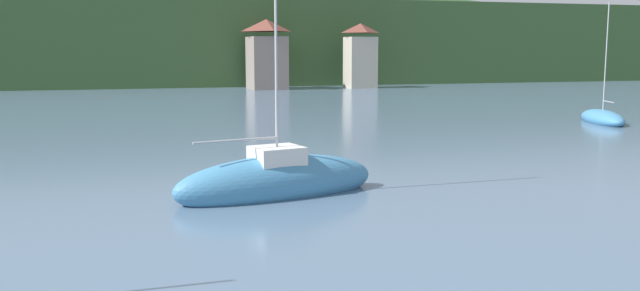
{
  "coord_description": "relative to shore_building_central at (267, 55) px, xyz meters",
  "views": [
    {
      "loc": [
        -6.45,
        19.57,
        5.23
      ],
      "look_at": [
        0.0,
        41.0,
        2.03
      ],
      "focal_mm": 38.11,
      "sensor_mm": 36.0,
      "label": 1
    }
  ],
  "objects": [
    {
      "name": "wooded_hillside",
      "position": [
        -19.37,
        31.85,
        0.79
      ],
      "size": [
        352.0,
        46.8,
        26.65
      ],
      "color": "#38562D",
      "rests_on": "ground_plane"
    },
    {
      "name": "shore_building_central",
      "position": [
        0.0,
        0.0,
        0.0
      ],
      "size": [
        4.71,
        6.13,
        9.01
      ],
      "color": "gray",
      "rests_on": "ground_plane"
    },
    {
      "name": "shore_building_eastcentral",
      "position": [
        12.55,
        -1.13,
        -0.21
      ],
      "size": [
        3.87,
        3.76,
        8.56
      ],
      "color": "#BCB29E",
      "rests_on": "ground_plane"
    },
    {
      "name": "sailboat_far_2",
      "position": [
        14.12,
        -46.99,
        -4.07
      ],
      "size": [
        3.88,
        6.49,
        8.79
      ],
      "rotation": [
        0.0,
        0.0,
        1.25
      ],
      "color": "teal",
      "rests_on": "ground_plane"
    },
    {
      "name": "sailboat_mid_7",
      "position": [
        -13.59,
        -63.91,
        -3.85
      ],
      "size": [
        8.0,
        3.76,
        10.71
      ],
      "rotation": [
        0.0,
        0.0,
        0.22
      ],
      "color": "teal",
      "rests_on": "ground_plane"
    }
  ]
}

